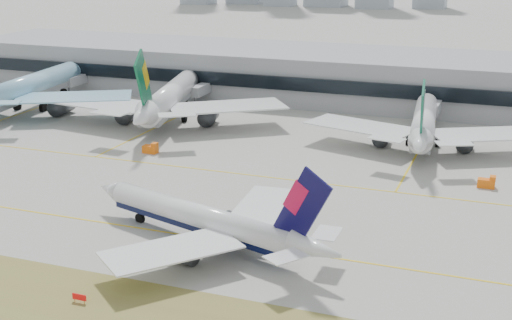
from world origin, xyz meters
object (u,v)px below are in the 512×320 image
at_px(taxiing_airliner, 208,221).
at_px(widebody_korean, 26,89).
at_px(widebody_cathay, 424,125).
at_px(terminal, 364,77).
at_px(widebody_eva, 168,100).

bearing_deg(taxiing_airliner, widebody_korean, -20.54).
xyz_separation_m(taxiing_airliner, widebody_korean, (-91.02, 70.88, 2.48)).
xyz_separation_m(widebody_korean, widebody_cathay, (115.96, 2.62, -1.17)).
distance_m(widebody_korean, terminal, 103.95).
height_order(widebody_korean, widebody_cathay, widebody_korean).
height_order(taxiing_airliner, widebody_korean, widebody_korean).
bearing_deg(taxiing_airliner, widebody_cathay, -91.37).
relative_size(taxiing_airliner, widebody_eva, 0.77).
distance_m(taxiing_airliner, terminal, 122.15).
distance_m(taxiing_airliner, widebody_cathay, 77.63).
distance_m(widebody_eva, terminal, 65.96).
distance_m(widebody_korean, widebody_cathay, 116.00).
height_order(widebody_cathay, terminal, widebody_cathay).
relative_size(widebody_korean, terminal, 0.25).
bearing_deg(widebody_eva, widebody_korean, 79.88).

